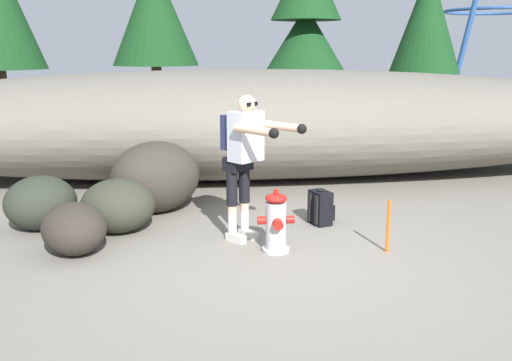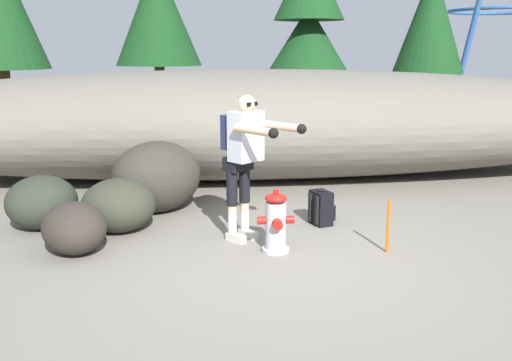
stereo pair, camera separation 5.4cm
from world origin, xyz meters
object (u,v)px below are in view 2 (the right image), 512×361
(boulder_large, at_px, (119,205))
(survey_stake, at_px, (388,227))
(boulder_small, at_px, (42,202))
(boulder_outlier, at_px, (74,228))
(utility_worker, at_px, (245,150))
(boulder_mid, at_px, (157,177))
(fire_hydrant, at_px, (276,223))
(spare_backpack, at_px, (321,208))

(boulder_large, xyz_separation_m, survey_stake, (3.09, -1.04, -0.03))
(boulder_small, xyz_separation_m, boulder_outlier, (0.60, -0.93, -0.05))
(utility_worker, xyz_separation_m, boulder_large, (-1.53, 0.51, -0.76))
(boulder_outlier, bearing_deg, survey_stake, -5.08)
(boulder_mid, distance_m, boulder_small, 1.54)
(fire_hydrant, bearing_deg, boulder_small, 158.70)
(fire_hydrant, distance_m, utility_worker, 0.92)
(spare_backpack, relative_size, boulder_small, 0.53)
(spare_backpack, bearing_deg, boulder_large, 160.74)
(utility_worker, height_order, boulder_small, utility_worker)
(spare_backpack, bearing_deg, survey_stake, -83.85)
(utility_worker, distance_m, spare_backpack, 1.46)
(boulder_small, bearing_deg, boulder_mid, 25.07)
(boulder_large, distance_m, boulder_small, 1.00)
(boulder_outlier, bearing_deg, utility_worker, 6.56)
(boulder_mid, xyz_separation_m, survey_stake, (2.69, -1.89, -0.19))
(spare_backpack, xyz_separation_m, survey_stake, (0.53, -1.08, 0.08))
(survey_stake, bearing_deg, boulder_outlier, 174.92)
(fire_hydrant, distance_m, survey_stake, 1.25)
(boulder_small, relative_size, survey_stake, 1.47)
(fire_hydrant, height_order, boulder_small, fire_hydrant)
(boulder_small, relative_size, boulder_outlier, 1.03)
(fire_hydrant, height_order, boulder_outlier, fire_hydrant)
(survey_stake, bearing_deg, boulder_small, 163.02)
(boulder_large, bearing_deg, fire_hydrant, -25.98)
(utility_worker, bearing_deg, boulder_outlier, -123.01)
(utility_worker, distance_m, boulder_outlier, 2.09)
(fire_hydrant, height_order, boulder_mid, boulder_mid)
(boulder_large, height_order, boulder_outlier, boulder_large)
(boulder_mid, bearing_deg, boulder_large, -115.42)
(boulder_mid, relative_size, boulder_outlier, 1.51)
(boulder_mid, relative_size, survey_stake, 2.16)
(utility_worker, distance_m, boulder_small, 2.72)
(boulder_outlier, distance_m, survey_stake, 3.48)
(spare_backpack, xyz_separation_m, boulder_outlier, (-2.94, -0.77, 0.07))
(utility_worker, relative_size, boulder_small, 1.94)
(fire_hydrant, bearing_deg, survey_stake, -6.38)
(boulder_large, bearing_deg, spare_backpack, 0.79)
(utility_worker, height_order, survey_stake, utility_worker)
(fire_hydrant, xyz_separation_m, boulder_outlier, (-2.23, 0.17, -0.04))
(boulder_large, relative_size, boulder_mid, 0.71)
(boulder_small, distance_m, survey_stake, 4.26)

